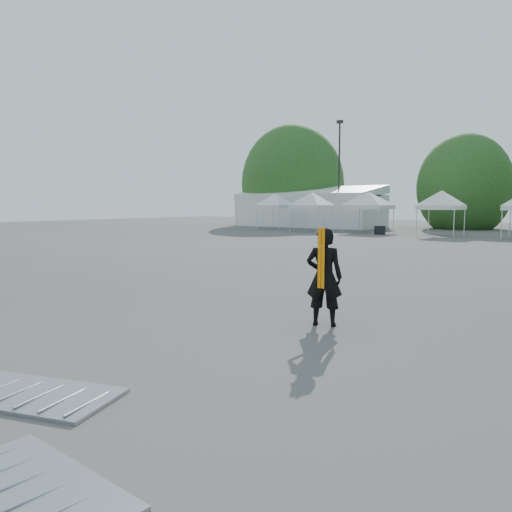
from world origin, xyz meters
The scene contains 13 objects.
ground centered at (0.00, 0.00, 0.00)m, with size 120.00×120.00×0.00m, color #474442.
marquee centered at (-22.00, 35.00, 1.97)m, with size 15.00×6.25×4.23m.
light_pole_west centered at (-18.00, 34.00, 5.77)m, with size 0.60×0.25×10.30m.
tree_far_w centered at (-26.00, 38.00, 4.54)m, with size 4.80×4.80×7.30m.
tree_mid_w centered at (-8.00, 40.00, 3.93)m, with size 4.16×4.16×6.33m.
tent_a centered at (-21.85, 28.85, 3.06)m, with size 3.80×3.80×3.88m.
tent_b centered at (-17.05, 27.45, 3.06)m, with size 4.05×4.05×3.88m.
tent_c centered at (-12.50, 28.86, 3.06)m, with size 4.69×4.69×3.88m.
tent_d centered at (-6.26, 27.79, 3.06)m, with size 4.02×4.02×3.88m.
man centered at (0.53, -1.10, 0.96)m, with size 0.82×0.69×1.91m.
barrier_left centered at (-0.50, -6.44, 0.03)m, with size 2.34×1.69×0.07m.
barrier_mid centered at (1.48, -7.52, 0.03)m, with size 1.93×1.01×0.06m.
crate_west centered at (-10.53, 26.78, 0.33)m, with size 0.84×0.65×0.65m, color black.
Camera 1 is at (5.29, -9.45, 2.36)m, focal length 35.00 mm.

